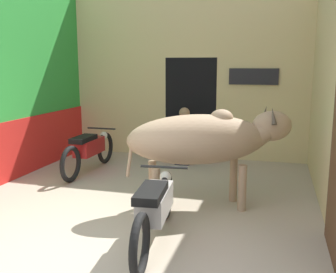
# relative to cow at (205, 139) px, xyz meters

# --- Properties ---
(ground_plane) EXTENTS (30.00, 30.00, 0.00)m
(ground_plane) POSITION_rel_cow_xyz_m (-0.93, -1.87, -0.96)
(ground_plane) COLOR tan
(wall_left_shopfront) EXTENTS (0.25, 4.78, 3.62)m
(wall_left_shopfront) POSITION_rel_cow_xyz_m (-3.48, 0.50, 0.79)
(wall_left_shopfront) COLOR green
(wall_left_shopfront) RESTS_ON ground_plane
(wall_back_with_doorway) EXTENTS (4.94, 0.93, 3.62)m
(wall_back_with_doorway) POSITION_rel_cow_xyz_m (-0.89, 3.14, 0.59)
(wall_back_with_doorway) COLOR #D1BC84
(wall_back_with_doorway) RESTS_ON ground_plane
(wall_right_with_door) EXTENTS (0.22, 4.78, 3.62)m
(wall_right_with_door) POSITION_rel_cow_xyz_m (1.63, 0.47, 0.82)
(wall_right_with_door) COLOR #D1BC84
(wall_right_with_door) RESTS_ON ground_plane
(cow) EXTENTS (2.28, 1.40, 1.39)m
(cow) POSITION_rel_cow_xyz_m (0.00, 0.00, 0.00)
(cow) COLOR tan
(cow) RESTS_ON ground_plane
(motorcycle_near) EXTENTS (0.58, 2.03, 0.73)m
(motorcycle_near) POSITION_rel_cow_xyz_m (-0.33, -1.23, -0.54)
(motorcycle_near) COLOR black
(motorcycle_near) RESTS_ON ground_plane
(motorcycle_far) EXTENTS (0.58, 1.97, 0.74)m
(motorcycle_far) POSITION_rel_cow_xyz_m (-2.36, 1.24, -0.54)
(motorcycle_far) COLOR black
(motorcycle_far) RESTS_ON ground_plane
(shopkeeper_seated) EXTENTS (0.40, 0.34, 1.11)m
(shopkeeper_seated) POSITION_rel_cow_xyz_m (-0.84, 2.31, -0.38)
(shopkeeper_seated) COLOR #3D3842
(shopkeeper_seated) RESTS_ON ground_plane
(plastic_stool) EXTENTS (0.35, 0.35, 0.39)m
(plastic_stool) POSITION_rel_cow_xyz_m (-1.09, 2.41, -0.75)
(plastic_stool) COLOR #DB6093
(plastic_stool) RESTS_ON ground_plane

